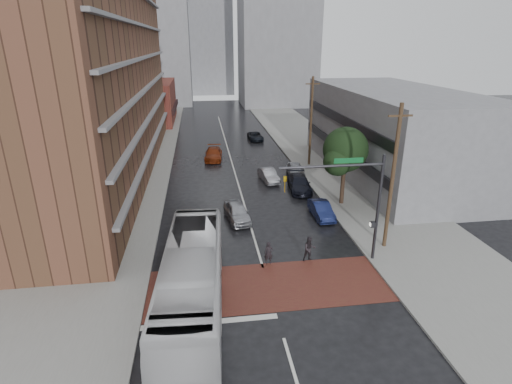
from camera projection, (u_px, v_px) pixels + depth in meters
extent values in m
plane|color=black|center=(270.00, 291.00, 23.06)|extent=(160.00, 160.00, 0.00)
cube|color=brown|center=(268.00, 286.00, 23.52)|extent=(14.00, 5.00, 0.02)
cube|color=gray|center=(131.00, 169.00, 44.69)|extent=(9.00, 90.00, 0.15)
cube|color=gray|center=(329.00, 161.00, 47.69)|extent=(9.00, 90.00, 0.15)
cube|color=brown|center=(86.00, 36.00, 38.52)|extent=(10.00, 44.00, 28.00)
cube|color=brown|center=(151.00, 102.00, 70.28)|extent=(8.00, 16.00, 7.00)
cube|color=gray|center=(392.00, 132.00, 42.15)|extent=(11.00, 26.00, 9.00)
cube|color=gray|center=(147.00, 29.00, 87.82)|extent=(18.00, 16.00, 32.00)
cube|color=gray|center=(278.00, 19.00, 85.21)|extent=(16.00, 14.00, 36.00)
cube|color=gray|center=(210.00, 47.00, 106.81)|extent=(12.00, 10.00, 24.00)
cylinder|color=#332319|center=(343.00, 183.00, 34.58)|extent=(0.36, 0.36, 4.00)
sphere|color=black|center=(346.00, 149.00, 33.52)|extent=(3.80, 3.80, 3.80)
sphere|color=black|center=(338.00, 162.00, 32.94)|extent=(2.40, 2.40, 2.40)
sphere|color=black|center=(351.00, 154.00, 34.58)|extent=(2.60, 2.60, 2.60)
cylinder|color=#2D2D33|center=(378.00, 210.00, 25.06)|extent=(0.20, 0.20, 7.20)
cylinder|color=#2D2D33|center=(332.00, 166.00, 23.58)|extent=(6.40, 0.16, 0.16)
imported|color=gold|center=(285.00, 184.00, 23.57)|extent=(0.20, 0.16, 1.00)
cube|color=#0C5926|center=(349.00, 161.00, 23.60)|extent=(1.80, 0.05, 0.30)
cube|color=#2D2D33|center=(372.00, 224.00, 25.38)|extent=(0.30, 0.30, 0.35)
cylinder|color=#473321|center=(392.00, 180.00, 26.15)|extent=(0.26, 0.26, 10.00)
cube|color=#473321|center=(400.00, 116.00, 24.66)|extent=(1.60, 0.12, 0.12)
cylinder|color=#473321|center=(311.00, 122.00, 44.67)|extent=(0.26, 0.26, 10.00)
cube|color=#473321|center=(313.00, 84.00, 43.19)|extent=(1.60, 0.12, 0.12)
imported|color=silver|center=(192.00, 280.00, 20.95)|extent=(3.72, 12.89, 3.55)
imported|color=black|center=(269.00, 253.00, 25.63)|extent=(0.59, 0.42, 1.53)
imported|color=black|center=(310.00, 249.00, 25.95)|extent=(0.88, 0.72, 1.71)
imported|color=#9FA0A6|center=(237.00, 212.00, 31.91)|extent=(2.25, 4.36, 1.42)
imported|color=#B4B4BC|center=(269.00, 175.00, 40.89)|extent=(1.88, 4.04, 1.28)
imported|color=maroon|center=(213.00, 154.00, 48.45)|extent=(2.41, 5.04, 1.42)
imported|color=black|center=(255.00, 136.00, 58.01)|extent=(2.06, 4.22, 1.15)
imported|color=#151D4A|center=(321.00, 210.00, 32.52)|extent=(1.41, 3.87, 1.27)
imported|color=black|center=(299.00, 183.00, 38.38)|extent=(2.37, 4.96, 1.40)
imported|color=#ADB0B5|center=(296.00, 170.00, 42.37)|extent=(1.98, 4.26, 1.41)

